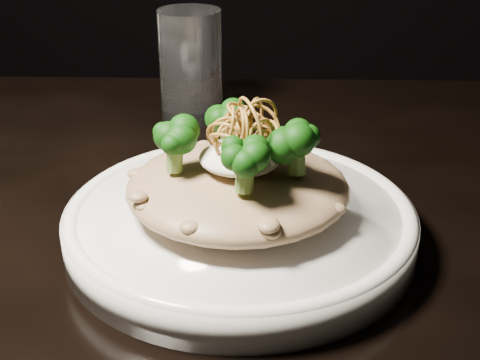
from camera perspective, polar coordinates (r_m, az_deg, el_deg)
name	(u,v)px	position (r m, az deg, el deg)	size (l,w,h in m)	color
table	(187,297)	(0.63, -4.51, -9.93)	(1.10, 0.80, 0.75)	black
plate	(240,225)	(0.54, 0.00, -3.85)	(0.28, 0.28, 0.03)	white
risotto	(238,187)	(0.53, -0.18, -0.60)	(0.18, 0.18, 0.04)	brown
broccoli	(232,139)	(0.50, -0.68, 3.55)	(0.13, 0.13, 0.05)	black
cheese	(240,157)	(0.51, 0.01, 1.94)	(0.06, 0.06, 0.02)	white
shallots	(245,126)	(0.50, 0.43, 4.64)	(0.05, 0.05, 0.03)	brown
drinking_glass	(191,65)	(0.79, -4.24, 9.73)	(0.07, 0.07, 0.13)	white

